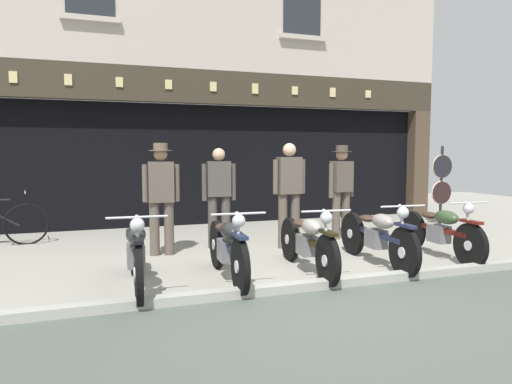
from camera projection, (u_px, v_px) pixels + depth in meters
ground at (371, 323)px, 4.42m from camera, size 23.21×22.00×0.18m
shop_facade at (194, 146)px, 11.76m from camera, size 11.51×4.42×6.50m
motorcycle_left at (136, 252)px, 5.39m from camera, size 0.62×2.01×0.93m
motorcycle_center_left at (228, 246)px, 5.73m from camera, size 0.62×1.95×0.92m
motorcycle_center at (307, 241)px, 6.10m from camera, size 0.62×2.01×0.91m
motorcycle_center_right at (377, 235)px, 6.51m from camera, size 0.62×2.06×0.92m
motorcycle_right at (440, 230)px, 6.97m from camera, size 0.62×1.94×0.91m
salesman_left at (161, 193)px, 7.11m from camera, size 0.56×0.35×1.72m
shopkeeper_center at (219, 193)px, 7.67m from camera, size 0.55×0.27×1.65m
salesman_right at (289, 190)px, 7.66m from camera, size 0.56×0.25×1.73m
assistant_far_right at (341, 187)px, 8.49m from camera, size 0.55×0.36×1.70m
tyre_sign_pole at (442, 180)px, 10.18m from camera, size 0.52×0.06×1.71m
advert_board_near at (131, 145)px, 9.71m from camera, size 0.76×0.03×1.07m
advert_board_far at (84, 145)px, 9.40m from camera, size 0.74×0.03×0.93m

